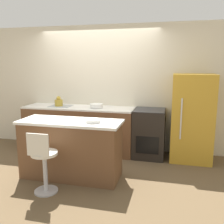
% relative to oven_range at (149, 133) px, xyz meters
% --- Properties ---
extents(ground_plane, '(14.00, 14.00, 0.00)m').
position_rel_oven_range_xyz_m(ground_plane, '(-1.12, -0.34, -0.47)').
color(ground_plane, brown).
extents(wall_back, '(8.00, 0.06, 2.60)m').
position_rel_oven_range_xyz_m(wall_back, '(-1.12, 0.36, 0.83)').
color(wall_back, beige).
rests_on(wall_back, ground_plane).
extents(back_counter, '(2.30, 0.65, 0.94)m').
position_rel_oven_range_xyz_m(back_counter, '(-1.46, 0.00, -0.00)').
color(back_counter, brown).
rests_on(back_counter, ground_plane).
extents(kitchen_island, '(1.62, 0.62, 0.93)m').
position_rel_oven_range_xyz_m(kitchen_island, '(-1.13, -1.23, -0.00)').
color(kitchen_island, brown).
rests_on(kitchen_island, ground_plane).
extents(oven_range, '(0.60, 0.66, 0.94)m').
position_rel_oven_range_xyz_m(oven_range, '(0.00, 0.00, 0.00)').
color(oven_range, black).
rests_on(oven_range, ground_plane).
extents(refrigerator, '(0.75, 0.67, 1.63)m').
position_rel_oven_range_xyz_m(refrigerator, '(0.78, 0.00, 0.35)').
color(refrigerator, gold).
rests_on(refrigerator, ground_plane).
extents(stool_chair, '(0.37, 0.37, 0.91)m').
position_rel_oven_range_xyz_m(stool_chair, '(-1.29, -1.82, -0.03)').
color(stool_chair, '#B7B7BC').
rests_on(stool_chair, ground_plane).
extents(kettle, '(0.17, 0.17, 0.21)m').
position_rel_oven_range_xyz_m(kettle, '(-1.90, -0.02, 0.55)').
color(kettle, '#B29333').
rests_on(kettle, back_counter).
extents(mixing_bowl, '(0.26, 0.26, 0.08)m').
position_rel_oven_range_xyz_m(mixing_bowl, '(-1.07, -0.02, 0.51)').
color(mixing_bowl, white).
rests_on(mixing_bowl, back_counter).
extents(fruit_bowl, '(0.24, 0.24, 0.05)m').
position_rel_oven_range_xyz_m(fruit_bowl, '(-0.74, -1.26, 0.49)').
color(fruit_bowl, white).
rests_on(fruit_bowl, kitchen_island).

